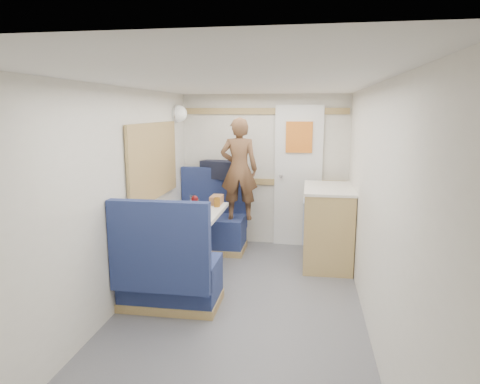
% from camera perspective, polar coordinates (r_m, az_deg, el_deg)
% --- Properties ---
extents(floor, '(4.50, 4.50, 0.00)m').
position_cam_1_polar(floor, '(3.88, -0.45, -16.64)').
color(floor, '#515156').
rests_on(floor, ground).
extents(ceiling, '(4.50, 4.50, 0.00)m').
position_cam_1_polar(ceiling, '(3.45, -0.50, 14.35)').
color(ceiling, silver).
rests_on(ceiling, wall_back).
extents(wall_back, '(2.20, 0.02, 2.00)m').
position_cam_1_polar(wall_back, '(5.73, 3.27, 2.89)').
color(wall_back, silver).
rests_on(wall_back, floor).
extents(wall_left, '(0.02, 4.50, 2.00)m').
position_cam_1_polar(wall_left, '(3.86, -16.79, -1.42)').
color(wall_left, silver).
rests_on(wall_left, floor).
extents(wall_right, '(0.02, 4.50, 2.00)m').
position_cam_1_polar(wall_right, '(3.52, 17.48, -2.62)').
color(wall_right, silver).
rests_on(wall_right, floor).
extents(oak_trim_low, '(2.15, 0.02, 0.08)m').
position_cam_1_polar(oak_trim_low, '(5.73, 3.24, 1.37)').
color(oak_trim_low, olive).
rests_on(oak_trim_low, wall_back).
extents(oak_trim_high, '(2.15, 0.02, 0.08)m').
position_cam_1_polar(oak_trim_high, '(5.65, 3.34, 10.72)').
color(oak_trim_high, olive).
rests_on(oak_trim_high, wall_back).
extents(side_window, '(0.04, 1.30, 0.72)m').
position_cam_1_polar(side_window, '(4.72, -11.48, 4.06)').
color(side_window, '#9CA289').
rests_on(side_window, wall_left).
extents(rear_door, '(0.62, 0.12, 1.86)m').
position_cam_1_polar(rear_door, '(5.67, 7.76, 2.44)').
color(rear_door, white).
rests_on(rear_door, wall_back).
extents(dinette_table, '(0.62, 0.92, 0.72)m').
position_cam_1_polar(dinette_table, '(4.72, -6.26, -4.25)').
color(dinette_table, white).
rests_on(dinette_table, floor).
extents(bench_far, '(0.90, 0.59, 1.05)m').
position_cam_1_polar(bench_far, '(5.60, -3.87, -4.62)').
color(bench_far, navy).
rests_on(bench_far, floor).
extents(bench_near, '(0.90, 0.59, 1.05)m').
position_cam_1_polar(bench_near, '(4.02, -9.48, -11.06)').
color(bench_near, navy).
rests_on(bench_near, floor).
extents(ledge, '(0.90, 0.14, 0.04)m').
position_cam_1_polar(ledge, '(5.72, -3.37, 1.66)').
color(ledge, olive).
rests_on(ledge, bench_far).
extents(dome_light, '(0.20, 0.20, 0.20)m').
position_cam_1_polar(dome_light, '(5.48, -8.14, 10.31)').
color(dome_light, white).
rests_on(dome_light, wall_left).
extents(galley_counter, '(0.57, 0.92, 0.92)m').
position_cam_1_polar(galley_counter, '(5.12, 11.56, -4.36)').
color(galley_counter, olive).
rests_on(galley_counter, floor).
extents(person, '(0.48, 0.33, 1.26)m').
position_cam_1_polar(person, '(5.26, -0.13, 3.06)').
color(person, brown).
rests_on(person, bench_far).
extents(duffel_bag, '(0.54, 0.37, 0.23)m').
position_cam_1_polar(duffel_bag, '(5.68, -2.70, 3.01)').
color(duffel_bag, black).
rests_on(duffel_bag, ledge).
extents(tray, '(0.29, 0.36, 0.02)m').
position_cam_1_polar(tray, '(4.39, -6.80, -3.23)').
color(tray, white).
rests_on(tray, dinette_table).
extents(orange_fruit, '(0.07, 0.07, 0.07)m').
position_cam_1_polar(orange_fruit, '(4.48, -5.89, -2.33)').
color(orange_fruit, '#F5610A').
rests_on(orange_fruit, tray).
extents(cheese_block, '(0.10, 0.07, 0.03)m').
position_cam_1_polar(cheese_block, '(4.34, -6.03, -2.99)').
color(cheese_block, '#D5BC7B').
rests_on(cheese_block, tray).
extents(wine_glass, '(0.08, 0.08, 0.17)m').
position_cam_1_polar(wine_glass, '(4.63, -6.06, -1.01)').
color(wine_glass, white).
rests_on(wine_glass, dinette_table).
extents(tumbler_left, '(0.06, 0.06, 0.10)m').
position_cam_1_polar(tumbler_left, '(4.54, -8.05, -2.24)').
color(tumbler_left, white).
rests_on(tumbler_left, dinette_table).
extents(tumbler_mid, '(0.07, 0.07, 0.11)m').
position_cam_1_polar(tumbler_mid, '(4.94, -6.29, -1.06)').
color(tumbler_mid, white).
rests_on(tumbler_mid, dinette_table).
extents(tumbler_right, '(0.07, 0.07, 0.12)m').
position_cam_1_polar(tumbler_right, '(4.71, -5.88, -1.63)').
color(tumbler_right, white).
rests_on(tumbler_right, dinette_table).
extents(beer_glass, '(0.07, 0.07, 0.11)m').
position_cam_1_polar(beer_glass, '(4.81, -3.08, -1.38)').
color(beer_glass, brown).
rests_on(beer_glass, dinette_table).
extents(pepper_grinder, '(0.04, 0.04, 0.10)m').
position_cam_1_polar(pepper_grinder, '(4.77, -6.01, -1.56)').
color(pepper_grinder, black).
rests_on(pepper_grinder, dinette_table).
extents(salt_grinder, '(0.03, 0.03, 0.08)m').
position_cam_1_polar(salt_grinder, '(4.71, -6.43, -1.84)').
color(salt_grinder, white).
rests_on(salt_grinder, dinette_table).
extents(bread_loaf, '(0.12, 0.23, 0.10)m').
position_cam_1_polar(bread_loaf, '(4.97, -3.14, -1.05)').
color(bread_loaf, brown).
rests_on(bread_loaf, dinette_table).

